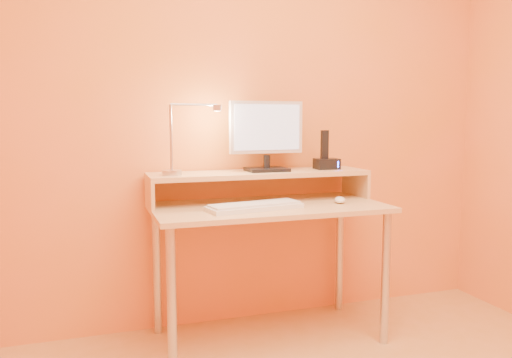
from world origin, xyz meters
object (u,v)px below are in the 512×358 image
object	(u,v)px
phone_dock	(327,164)
keyboard	(255,207)
monitor_panel	(266,127)
lamp_base	(172,173)
mouse	(340,200)
remote_control	(233,208)

from	to	relation	value
phone_dock	keyboard	xyz separation A→B (m)	(-0.51, -0.25, -0.18)
monitor_panel	lamp_base	size ratio (longest dim) A/B	4.12
keyboard	mouse	distance (m)	0.49
monitor_panel	mouse	xyz separation A→B (m)	(0.33, -0.22, -0.38)
monitor_panel	remote_control	world-z (taller)	monitor_panel
lamp_base	phone_dock	size ratio (longest dim) A/B	0.77
lamp_base	remote_control	xyz separation A→B (m)	(0.26, -0.21, -0.16)
mouse	phone_dock	bearing A→B (deg)	107.16
phone_dock	keyboard	distance (m)	0.60
keyboard	monitor_panel	bearing A→B (deg)	50.19
mouse	remote_control	bearing A→B (deg)	-153.78
phone_dock	mouse	size ratio (longest dim) A/B	1.29
lamp_base	remote_control	bearing A→B (deg)	-38.29
lamp_base	mouse	bearing A→B (deg)	-12.17
remote_control	keyboard	bearing A→B (deg)	-2.51
phone_dock	remote_control	xyz separation A→B (m)	(-0.62, -0.24, -0.18)
phone_dock	mouse	world-z (taller)	phone_dock
keyboard	remote_control	bearing A→B (deg)	163.51
phone_dock	keyboard	size ratio (longest dim) A/B	0.27
mouse	remote_control	world-z (taller)	mouse
remote_control	mouse	bearing A→B (deg)	6.61
keyboard	remote_control	size ratio (longest dim) A/B	2.41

